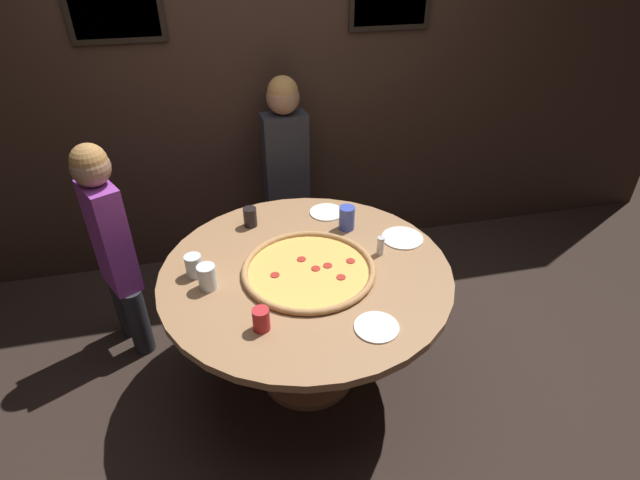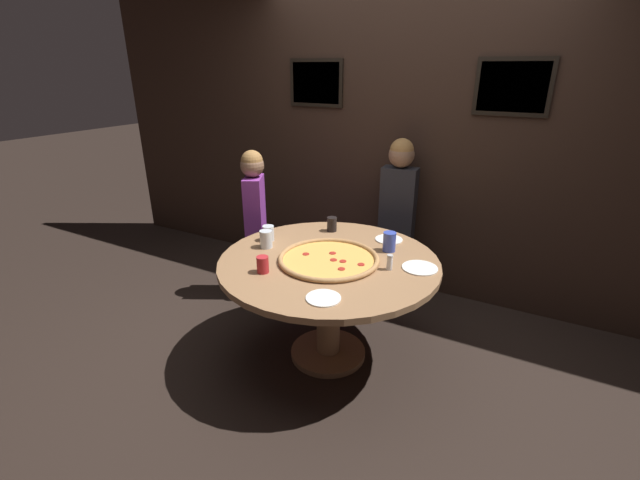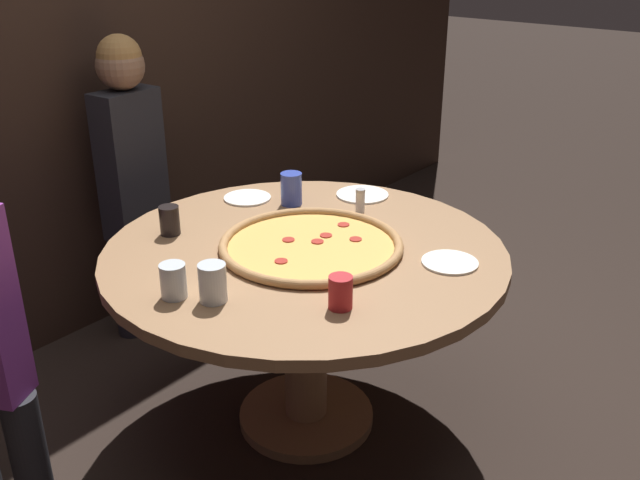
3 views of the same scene
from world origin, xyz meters
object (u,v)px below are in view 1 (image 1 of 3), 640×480
at_px(condiment_shaker, 380,246).
at_px(diner_far_right, 111,241).
at_px(dining_table, 306,293).
at_px(drink_cup_far_right, 261,319).
at_px(drink_cup_far_left, 250,217).
at_px(drink_cup_near_left, 347,218).
at_px(drink_cup_front_edge, 207,277).
at_px(white_plate_beside_cup, 402,238).
at_px(giant_pizza, 309,269).
at_px(drink_cup_near_right, 194,266).
at_px(white_plate_left_side, 327,212).
at_px(diner_side_right, 286,167).
at_px(white_plate_near_front, 377,327).

distance_m(condiment_shaker, diner_far_right, 1.42).
relative_size(dining_table, drink_cup_far_right, 13.83).
xyz_separation_m(drink_cup_far_left, drink_cup_near_left, (0.51, -0.15, 0.01)).
bearing_deg(drink_cup_front_edge, white_plate_beside_cup, 10.15).
xyz_separation_m(drink_cup_near_left, diner_far_right, (-1.24, 0.18, -0.08)).
xyz_separation_m(dining_table, giant_pizza, (0.01, -0.02, 0.16)).
bearing_deg(drink_cup_far_left, drink_cup_front_edge, -116.86).
relative_size(dining_table, drink_cup_near_left, 10.79).
bearing_deg(giant_pizza, white_plate_beside_cup, 17.44).
relative_size(drink_cup_far_left, condiment_shaker, 1.10).
bearing_deg(white_plate_beside_cup, giant_pizza, -162.56).
bearing_deg(drink_cup_near_left, dining_table, -132.80).
height_order(dining_table, drink_cup_near_right, drink_cup_near_right).
relative_size(dining_table, condiment_shaker, 14.57).
relative_size(drink_cup_far_left, drink_cup_near_left, 0.82).
bearing_deg(white_plate_beside_cup, white_plate_left_side, 133.44).
height_order(drink_cup_near_left, diner_far_right, diner_far_right).
xyz_separation_m(drink_cup_near_left, diner_side_right, (-0.21, 0.76, -0.03)).
xyz_separation_m(dining_table, diner_side_right, (0.08, 1.07, 0.19)).
height_order(drink_cup_near_right, drink_cup_far_right, drink_cup_near_right).
xyz_separation_m(white_plate_beside_cup, condiment_shaker, (-0.16, -0.10, 0.05)).
relative_size(dining_table, white_plate_beside_cup, 6.49).
bearing_deg(dining_table, white_plate_left_side, 65.85).
bearing_deg(drink_cup_near_right, white_plate_left_side, 29.35).
bearing_deg(diner_side_right, drink_cup_far_right, 71.93).
height_order(drink_cup_near_left, white_plate_near_front, drink_cup_near_left).
xyz_separation_m(giant_pizza, drink_cup_front_edge, (-0.47, -0.01, 0.05)).
distance_m(drink_cup_near_right, diner_side_right, 1.16).
bearing_deg(condiment_shaker, drink_cup_far_left, 145.75).
bearing_deg(diner_far_right, white_plate_near_front, -156.61).
bearing_deg(condiment_shaker, white_plate_left_side, 110.55).
bearing_deg(dining_table, drink_cup_front_edge, -175.98).
relative_size(giant_pizza, drink_cup_far_left, 6.03).
xyz_separation_m(white_plate_left_side, condiment_shaker, (0.17, -0.45, 0.05)).
bearing_deg(drink_cup_far_left, drink_cup_near_left, -16.07).
bearing_deg(diner_far_right, diner_side_right, -88.22).
relative_size(white_plate_near_front, condiment_shaker, 1.95).
height_order(dining_table, white_plate_left_side, white_plate_left_side).
height_order(drink_cup_far_right, diner_side_right, diner_side_right).
bearing_deg(white_plate_beside_cup, white_plate_near_front, -119.47).
bearing_deg(drink_cup_near_right, white_plate_near_front, -36.22).
height_order(drink_cup_far_right, condiment_shaker, drink_cup_far_right).
bearing_deg(white_plate_left_side, giant_pizza, -112.35).
xyz_separation_m(drink_cup_near_right, drink_cup_front_edge, (0.06, -0.11, 0.01)).
height_order(drink_cup_front_edge, diner_far_right, diner_far_right).
height_order(drink_cup_far_right, diner_far_right, diner_far_right).
xyz_separation_m(giant_pizza, white_plate_left_side, (0.21, 0.52, -0.01)).
height_order(dining_table, white_plate_beside_cup, white_plate_beside_cup).
height_order(drink_cup_far_left, drink_cup_front_edge, drink_cup_front_edge).
height_order(drink_cup_near_left, white_plate_beside_cup, drink_cup_near_left).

